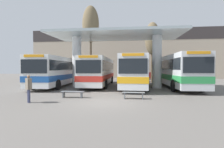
{
  "coord_description": "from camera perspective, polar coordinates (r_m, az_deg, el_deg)",
  "views": [
    {
      "loc": [
        1.72,
        -10.61,
        2.12
      ],
      "look_at": [
        0.0,
        4.48,
        1.6
      ],
      "focal_mm": 28.0,
      "sensor_mm": 36.0,
      "label": 1
    }
  ],
  "objects": [
    {
      "name": "ground_plane",
      "position": [
        10.96,
        -2.69,
        -9.19
      ],
      "size": [
        100.0,
        100.0,
        0.0
      ],
      "primitive_type": "plane",
      "color": "#605B56"
    },
    {
      "name": "townhouse_backdrop",
      "position": [
        37.07,
        3.84,
        7.96
      ],
      "size": [
        40.0,
        0.58,
        10.32
      ],
      "color": "tan",
      "rests_on": "ground_plane"
    },
    {
      "name": "station_canopy",
      "position": [
        19.01,
        1.27,
        9.68
      ],
      "size": [
        13.66,
        6.24,
        5.77
      ],
      "color": "silver",
      "rests_on": "ground_plane"
    },
    {
      "name": "transit_bus_left_bay",
      "position": [
        21.17,
        -17.19,
        1.11
      ],
      "size": [
        3.08,
        10.96,
        3.3
      ],
      "rotation": [
        0.0,
        0.0,
        3.18
      ],
      "color": "white",
      "rests_on": "ground_plane"
    },
    {
      "name": "transit_bus_center_bay",
      "position": [
        21.28,
        -4.21,
        1.16
      ],
      "size": [
        2.92,
        11.75,
        3.27
      ],
      "rotation": [
        0.0,
        0.0,
        3.16
      ],
      "color": "white",
      "rests_on": "ground_plane"
    },
    {
      "name": "transit_bus_right_bay",
      "position": [
        19.17,
        7.54,
        1.13
      ],
      "size": [
        3.1,
        11.02,
        3.31
      ],
      "rotation": [
        0.0,
        0.0,
        3.09
      ],
      "color": "silver",
      "rests_on": "ground_plane"
    },
    {
      "name": "transit_bus_far_right_bay",
      "position": [
        20.43,
        20.23,
        1.26
      ],
      "size": [
        2.99,
        12.0,
        3.43
      ],
      "rotation": [
        0.0,
        0.0,
        3.17
      ],
      "color": "silver",
      "rests_on": "ground_plane"
    },
    {
      "name": "waiting_bench_mid_platform",
      "position": [
        12.14,
        7.04,
        -6.5
      ],
      "size": [
        1.53,
        0.44,
        0.46
      ],
      "color": "slate",
      "rests_on": "ground_plane"
    },
    {
      "name": "waiting_bench_far_platform",
      "position": [
        12.85,
        -12.76,
        -6.04
      ],
      "size": [
        1.66,
        0.44,
        0.46
      ],
      "color": "slate",
      "rests_on": "ground_plane"
    },
    {
      "name": "pedestrian_waiting",
      "position": [
        11.8,
        -25.57,
        -3.53
      ],
      "size": [
        0.54,
        0.47,
        1.69
      ],
      "rotation": [
        0.0,
        0.0,
        -0.68
      ],
      "color": "#333856",
      "rests_on": "ground_plane"
    },
    {
      "name": "poplar_tree_behind_left",
      "position": [
        26.36,
        13.05,
        10.99
      ],
      "size": [
        2.13,
        2.13,
        8.75
      ],
      "color": "#473A2B",
      "rests_on": "ground_plane"
    },
    {
      "name": "poplar_tree_behind_right",
      "position": [
        26.98,
        -6.98,
        15.68
      ],
      "size": [
        2.45,
        2.45,
        11.33
      ],
      "color": "#473A2B",
      "rests_on": "ground_plane"
    },
    {
      "name": "parked_car_street",
      "position": [
        32.8,
        8.97,
        -0.06
      ],
      "size": [
        4.71,
        2.1,
        2.04
      ],
      "rotation": [
        0.0,
        0.0,
        -0.01
      ],
      "color": "maroon",
      "rests_on": "ground_plane"
    }
  ]
}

